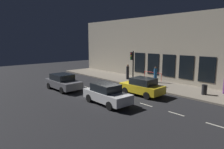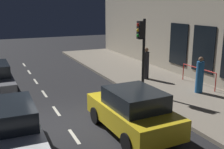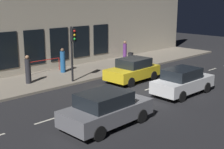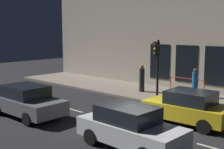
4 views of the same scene
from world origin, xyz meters
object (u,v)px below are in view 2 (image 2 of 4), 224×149
(parked_car_2, at_px, (9,130))
(pedestrian_0, at_px, (200,76))
(parked_car_1, at_px, (133,111))
(traffic_light, at_px, (142,43))
(pedestrian_1, at_px, (146,64))

(parked_car_2, xyz_separation_m, pedestrian_0, (9.10, 2.10, 0.20))
(parked_car_1, distance_m, parked_car_2, 4.11)
(pedestrian_0, bearing_deg, traffic_light, -132.65)
(traffic_light, bearing_deg, parked_car_1, -124.27)
(traffic_light, bearing_deg, pedestrian_1, 53.84)
(parked_car_2, xyz_separation_m, pedestrian_1, (8.10, 5.55, 0.23))
(parked_car_1, relative_size, pedestrian_1, 2.15)
(traffic_light, xyz_separation_m, pedestrian_1, (1.73, 2.36, -1.66))
(parked_car_2, relative_size, pedestrian_0, 2.31)
(parked_car_2, bearing_deg, pedestrian_0, -165.98)
(pedestrian_1, bearing_deg, parked_car_2, -75.82)
(parked_car_2, bearing_deg, traffic_light, -152.37)
(parked_car_2, relative_size, pedestrian_1, 2.25)
(traffic_light, bearing_deg, pedestrian_0, -21.85)
(pedestrian_0, distance_m, pedestrian_1, 3.60)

